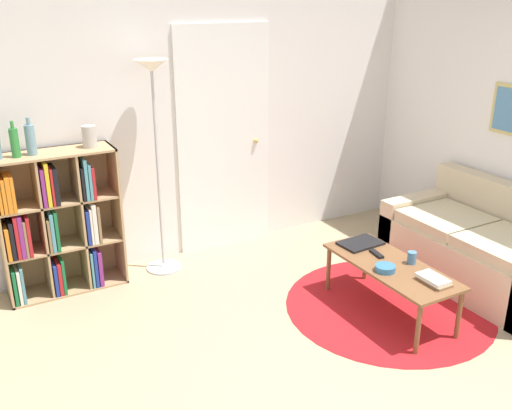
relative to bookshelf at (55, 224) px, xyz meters
The scene contains 16 objects.
ground_plane 2.93m from the bookshelf, 59.99° to the right, with size 14.00×14.00×0.00m, color tan.
wall_back 1.62m from the bookshelf, ahead, with size 7.26×0.11×2.60m.
wall_right 3.84m from the bookshelf, 17.82° to the right, with size 0.08×5.67×2.60m.
rug 2.74m from the bookshelf, 35.21° to the right, with size 1.62×1.62×0.01m.
bookshelf is the anchor object (origin of this frame).
floor_lamp 1.22m from the bookshelf, ahead, with size 0.31×0.31×1.84m.
couch 3.57m from the bookshelf, 26.45° to the right, with size 0.84×1.59×0.81m.
coffee_table 2.67m from the bookshelf, 37.08° to the right, with size 0.47×1.11×0.41m.
laptop 2.47m from the bookshelf, 29.27° to the right, with size 0.35×0.25×0.02m.
bowl 2.61m from the bookshelf, 39.67° to the right, with size 0.15×0.15×0.05m.
book_stack_on_table 2.95m from the bookshelf, 42.06° to the right, with size 0.14×0.23×0.05m.
cup 2.82m from the bookshelf, 36.30° to the right, with size 0.07×0.07×0.09m.
remote 2.57m from the bookshelf, 33.71° to the right, with size 0.07×0.16×0.02m.
bottle_middle 0.74m from the bookshelf, behind, with size 0.06×0.06×0.27m.
bottle_right 0.72m from the bookshelf, 169.25° to the right, with size 0.08×0.08×0.29m.
vase_on_shelf 0.76m from the bookshelf, ahead, with size 0.11×0.11×0.17m.
Camera 1 is at (-2.08, -2.00, 2.34)m, focal length 40.00 mm.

